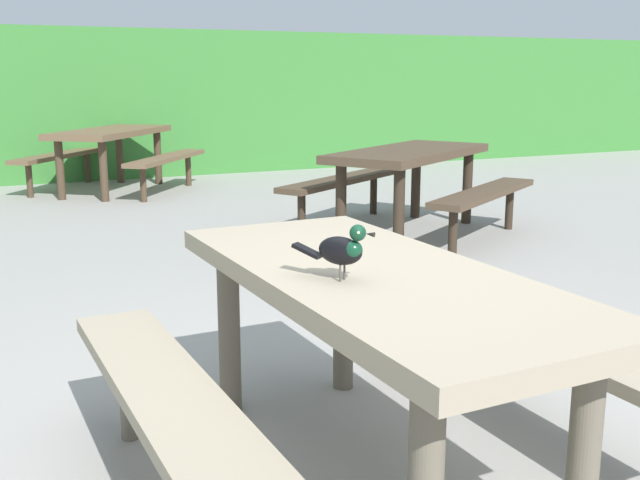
% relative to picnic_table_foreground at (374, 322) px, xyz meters
% --- Properties ---
extents(ground_plane, '(60.00, 60.00, 0.00)m').
position_rel_picnic_table_foreground_xyz_m(ground_plane, '(0.02, 0.08, -0.56)').
color(ground_plane, gray).
extents(hedge_wall, '(28.00, 2.32, 1.97)m').
position_rel_picnic_table_foreground_xyz_m(hedge_wall, '(0.02, 9.25, 0.43)').
color(hedge_wall, '#387A33').
rests_on(hedge_wall, ground).
extents(picnic_table_foreground, '(1.73, 1.82, 0.74)m').
position_rel_picnic_table_foreground_xyz_m(picnic_table_foreground, '(0.00, 0.00, 0.00)').
color(picnic_table_foreground, gray).
rests_on(picnic_table_foreground, ground).
extents(bird_grackle, '(0.19, 0.25, 0.18)m').
position_rel_picnic_table_foreground_xyz_m(bird_grackle, '(-0.16, -0.08, 0.29)').
color(bird_grackle, black).
rests_on(bird_grackle, picnic_table_foreground).
extents(picnic_table_mid_left, '(2.38, 2.38, 0.74)m').
position_rel_picnic_table_foreground_xyz_m(picnic_table_mid_left, '(0.37, 7.08, 0.00)').
color(picnic_table_mid_left, brown).
rests_on(picnic_table_mid_left, ground).
extents(picnic_table_mid_right, '(2.34, 2.33, 0.74)m').
position_rel_picnic_table_foreground_xyz_m(picnic_table_mid_right, '(2.29, 3.50, 0.00)').
color(picnic_table_mid_right, '#473828').
rests_on(picnic_table_mid_right, ground).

